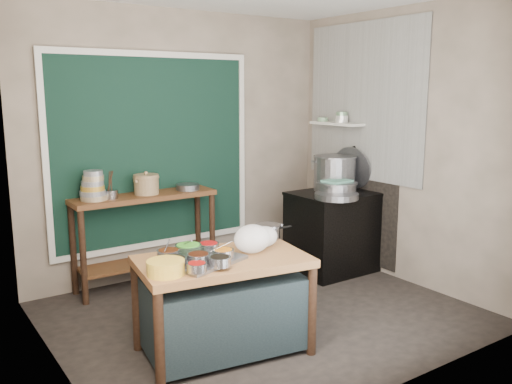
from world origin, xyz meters
TOP-DOWN VIEW (x-y plane):
  - floor at (0.00, 0.00)m, footprint 3.50×3.00m
  - back_wall at (0.00, 1.51)m, footprint 3.50×0.02m
  - left_wall at (-1.76, 0.00)m, footprint 0.02×3.00m
  - right_wall at (1.76, 0.00)m, footprint 0.02×3.00m
  - curtain_panel at (-0.35, 1.47)m, footprint 2.10×0.02m
  - curtain_frame at (-0.35, 1.46)m, footprint 2.22×0.03m
  - tile_panel at (1.74, 0.55)m, footprint 0.02×1.70m
  - soot_patch at (1.74, 0.65)m, footprint 0.01×1.30m
  - wall_shelf at (1.63, 0.85)m, footprint 0.22×0.70m
  - prep_table at (-0.65, -0.41)m, footprint 1.35×0.91m
  - back_counter at (-0.55, 1.28)m, footprint 1.45×0.40m
  - stove_block at (1.35, 0.55)m, footprint 0.90×0.68m
  - stove_top at (1.35, 0.55)m, footprint 0.92×0.69m
  - condiment_tray at (-0.82, -0.43)m, footprint 0.64×0.54m
  - condiment_bowls at (-0.89, -0.42)m, footprint 0.56×0.53m
  - yellow_basin at (-1.16, -0.52)m, footprint 0.32×0.32m
  - saucepan at (-0.06, -0.17)m, footprint 0.23×0.23m
  - plastic_bag_a at (-0.40, -0.43)m, footprint 0.35×0.32m
  - plastic_bag_b at (-0.23, -0.35)m, footprint 0.26×0.24m
  - bowl_stack at (-1.06, 1.28)m, footprint 0.25×0.25m
  - utensil_cup at (-0.89, 1.26)m, footprint 0.15×0.15m
  - ceramic_crock at (-0.52, 1.27)m, footprint 0.34×0.34m
  - wide_bowl at (-0.08, 1.25)m, footprint 0.32×0.32m
  - stock_pot at (1.43, 0.65)m, footprint 0.65×0.65m
  - pot_lid at (1.66, 0.62)m, footprint 0.21×0.50m
  - steamer at (1.25, 0.42)m, footprint 0.56×0.56m
  - green_cloth at (1.25, 0.42)m, footprint 0.30×0.24m
  - shallow_pan at (1.13, 0.28)m, footprint 0.58×0.58m
  - shelf_bowl_stack at (1.63, 0.78)m, footprint 0.15×0.15m
  - shelf_bowl_green at (1.63, 1.10)m, footprint 0.14×0.14m

SIDE VIEW (x-z plane):
  - floor at x=0.00m, z-range -0.02..0.00m
  - prep_table at x=-0.65m, z-range 0.00..0.75m
  - stove_block at x=1.35m, z-range 0.00..0.85m
  - back_counter at x=-0.55m, z-range 0.00..0.95m
  - soot_patch at x=1.74m, z-range 0.05..1.35m
  - condiment_tray at x=-0.82m, z-range 0.75..0.77m
  - yellow_basin at x=-1.16m, z-range 0.75..0.85m
  - condiment_bowls at x=-0.89m, z-range 0.77..0.85m
  - saucepan at x=-0.06m, z-range 0.75..0.87m
  - plastic_bag_b at x=-0.23m, z-range 0.75..0.91m
  - plastic_bag_a at x=-0.40m, z-range 0.75..0.97m
  - stove_top at x=1.35m, z-range 0.85..0.88m
  - shallow_pan at x=1.13m, z-range 0.88..0.94m
  - steamer at x=1.25m, z-range 0.88..1.02m
  - wide_bowl at x=-0.08m, z-range 0.95..1.01m
  - utensil_cup at x=-0.89m, z-range 0.95..1.03m
  - green_cloth at x=1.25m, z-range 1.02..1.04m
  - ceramic_crock at x=-0.52m, z-range 0.95..1.13m
  - stock_pot at x=1.43m, z-range 0.88..1.26m
  - bowl_stack at x=-1.06m, z-range 0.93..1.21m
  - pot_lid at x=1.66m, z-range 0.88..1.36m
  - curtain_panel at x=-0.35m, z-range 0.40..2.30m
  - curtain_frame at x=-0.35m, z-range 0.34..2.36m
  - back_wall at x=0.00m, z-range 0.00..2.80m
  - left_wall at x=-1.76m, z-range 0.00..2.80m
  - right_wall at x=1.76m, z-range 0.00..2.80m
  - wall_shelf at x=1.63m, z-range 1.59..1.61m
  - shelf_bowl_green at x=1.63m, z-range 1.61..1.66m
  - shelf_bowl_stack at x=1.63m, z-range 1.61..1.73m
  - tile_panel at x=1.74m, z-range 1.00..2.70m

